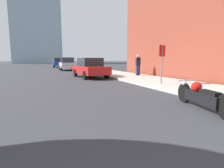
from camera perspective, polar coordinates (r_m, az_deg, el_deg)
The scene contains 8 objects.
sidewalk at distance 39.82m, azimuth -13.11°, elevation 5.75°, with size 3.48×240.00×0.15m.
brick_storefront at distance 19.37m, azimuth 32.24°, elevation 15.05°, with size 13.50×11.08×8.46m.
motorcycle at distance 5.64m, azimuth 27.13°, elevation -3.55°, with size 0.86×2.40×0.77m.
parked_car_red at distance 14.21m, azimuth -7.19°, elevation 5.28°, with size 2.13×4.31×1.57m.
parked_car_silver at distance 24.78m, azimuth -14.39°, elevation 6.34°, with size 2.00×4.15×1.74m.
parked_car_blue at distance 35.25m, azimuth -17.04°, elevation 6.69°, with size 2.08×4.37×1.81m.
stop_sign at distance 9.75m, azimuth 16.00°, elevation 8.34°, with size 0.57×0.26×2.04m.
pedestrian at distance 14.55m, azimuth 8.49°, elevation 6.21°, with size 0.36×0.24×1.69m.
Camera 1 is at (-0.88, 0.80, 1.42)m, focal length 28.00 mm.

